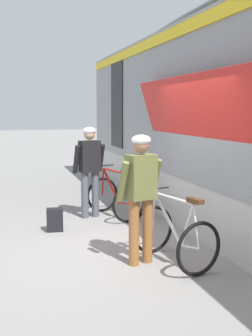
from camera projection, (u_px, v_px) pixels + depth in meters
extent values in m
plane|color=gray|center=(119.00, 252.00, 6.26)|extent=(80.00, 80.00, 0.00)
cube|color=red|center=(195.00, 128.00, 6.72)|extent=(0.53, 3.96, 1.64)
cube|color=yellow|center=(235.00, 6.00, 5.46)|extent=(0.04, 16.34, 0.20)
cube|color=black|center=(207.00, 99.00, 6.25)|extent=(0.04, 1.10, 0.80)
cube|color=black|center=(117.00, 104.00, 11.16)|extent=(0.03, 1.10, 2.29)
cylinder|color=#935B2D|center=(134.00, 233.00, 5.66)|extent=(0.14, 0.14, 0.90)
cylinder|color=#935B2D|center=(147.00, 230.00, 5.78)|extent=(0.14, 0.14, 0.90)
cube|color=olive|center=(141.00, 177.00, 5.62)|extent=(0.43, 0.33, 0.60)
cylinder|color=olive|center=(123.00, 182.00, 5.52)|extent=(0.15, 0.27, 0.56)
cylinder|color=olive|center=(155.00, 179.00, 5.79)|extent=(0.15, 0.27, 0.56)
sphere|color=#9E7051|center=(141.00, 145.00, 5.56)|extent=(0.22, 0.22, 0.22)
ellipsoid|color=white|center=(141.00, 140.00, 5.55)|extent=(0.32, 0.33, 0.14)
cylinder|color=#4C515B|center=(85.00, 195.00, 8.17)|extent=(0.14, 0.14, 0.90)
cylinder|color=#4C515B|center=(95.00, 194.00, 8.27)|extent=(0.14, 0.14, 0.90)
cube|color=black|center=(90.00, 156.00, 8.12)|extent=(0.42, 0.31, 0.60)
cylinder|color=black|center=(76.00, 159.00, 8.05)|extent=(0.14, 0.27, 0.56)
cylinder|color=black|center=(101.00, 158.00, 8.28)|extent=(0.14, 0.27, 0.56)
sphere|color=tan|center=(89.00, 134.00, 8.06)|extent=(0.22, 0.22, 0.22)
ellipsoid|color=white|center=(89.00, 131.00, 8.06)|extent=(0.30, 0.32, 0.14)
torus|color=black|center=(153.00, 229.00, 6.16)|extent=(0.70, 0.23, 0.71)
torus|color=black|center=(199.00, 249.00, 5.30)|extent=(0.70, 0.23, 0.71)
cylinder|color=white|center=(167.00, 218.00, 5.83)|extent=(0.20, 0.63, 0.63)
cylinder|color=white|center=(173.00, 198.00, 5.68)|extent=(0.25, 0.83, 0.04)
cylinder|color=white|center=(187.00, 225.00, 5.46)|extent=(0.11, 0.28, 0.62)
cylinder|color=white|center=(190.00, 247.00, 5.45)|extent=(0.12, 0.36, 0.08)
cylinder|color=white|center=(196.00, 226.00, 5.31)|extent=(0.06, 0.14, 0.56)
cylinder|color=white|center=(154.00, 211.00, 6.10)|extent=(0.05, 0.09, 0.55)
cylinder|color=black|center=(155.00, 189.00, 6.04)|extent=(0.47, 0.14, 0.02)
cube|color=#4C2D19|center=(195.00, 201.00, 5.29)|extent=(0.16, 0.26, 0.06)
torus|color=black|center=(102.00, 195.00, 8.69)|extent=(0.70, 0.24, 0.71)
torus|color=black|center=(129.00, 204.00, 7.84)|extent=(0.70, 0.24, 0.71)
cylinder|color=red|center=(111.00, 185.00, 8.36)|extent=(0.21, 0.63, 0.63)
cylinder|color=red|center=(114.00, 171.00, 8.22)|extent=(0.26, 0.83, 0.04)
cylinder|color=red|center=(122.00, 189.00, 8.00)|extent=(0.11, 0.28, 0.62)
cylinder|color=red|center=(124.00, 203.00, 7.99)|extent=(0.12, 0.36, 0.08)
cylinder|color=red|center=(127.00, 189.00, 7.85)|extent=(0.06, 0.14, 0.56)
cylinder|color=red|center=(103.00, 182.00, 8.64)|extent=(0.05, 0.09, 0.55)
cylinder|color=black|center=(103.00, 166.00, 8.57)|extent=(0.47, 0.15, 0.02)
cube|color=#4C2D19|center=(126.00, 171.00, 7.83)|extent=(0.16, 0.26, 0.06)
cube|color=black|center=(55.00, 220.00, 7.30)|extent=(0.30, 0.21, 0.40)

